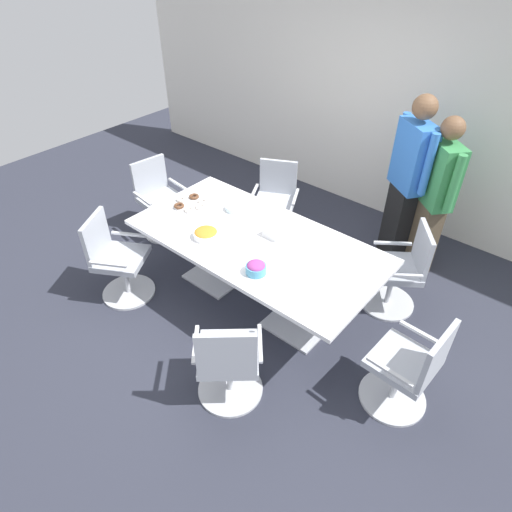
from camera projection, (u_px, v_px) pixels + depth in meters
ground_plane at (256, 298)px, 4.57m from camera, size 10.00×10.00×0.01m
back_wall at (388, 102)px, 5.15m from camera, size 8.00×0.10×2.80m
conference_table at (256, 250)px, 4.18m from camera, size 2.40×1.20×0.75m
office_chair_0 at (399, 273)px, 4.25m from camera, size 0.75×0.75×0.91m
office_chair_1 at (275, 205)px, 5.23m from camera, size 0.73×0.73×0.91m
office_chair_2 at (160, 202)px, 5.29m from camera, size 0.61×0.61×0.91m
office_chair_3 at (117, 262)px, 4.38m from camera, size 0.74×0.74×0.91m
office_chair_4 at (229, 364)px, 3.40m from camera, size 0.76×0.76×0.91m
office_chair_5 at (408, 370)px, 3.35m from camera, size 0.57×0.57×0.91m
person_standing_0 at (408, 179)px, 4.56m from camera, size 0.54×0.44×1.84m
person_standing_1 at (434, 196)px, 4.44m from camera, size 0.51×0.46×1.71m
snack_bowl_candy_mix at (256, 268)px, 3.69m from camera, size 0.18×0.18×0.11m
snack_bowl_chips_orange at (206, 233)px, 4.11m from camera, size 0.24×0.24×0.08m
donut_platter at (191, 204)px, 4.57m from camera, size 0.36×0.35×0.04m
plate_stack at (234, 208)px, 4.49m from camera, size 0.19×0.19×0.05m
napkin_pile at (274, 232)px, 4.13m from camera, size 0.17×0.17×0.08m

